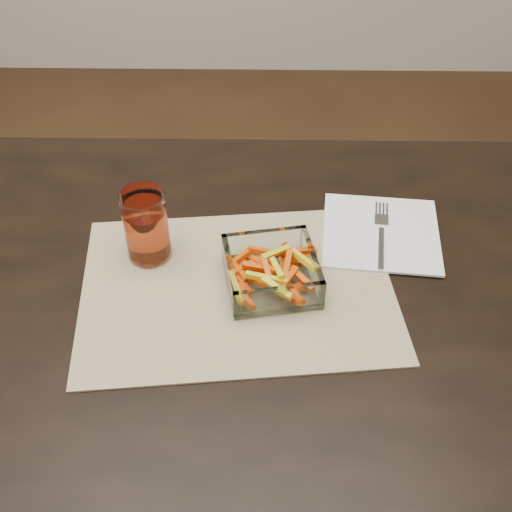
% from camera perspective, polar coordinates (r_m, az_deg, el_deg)
% --- Properties ---
extents(dining_table, '(1.60, 0.90, 0.75)m').
position_cam_1_polar(dining_table, '(0.97, -4.88, -8.60)').
color(dining_table, black).
rests_on(dining_table, ground).
extents(placemat, '(0.48, 0.38, 0.00)m').
position_cam_1_polar(placemat, '(0.93, -1.66, -2.78)').
color(placemat, tan).
rests_on(placemat, dining_table).
extents(glass_bowl, '(0.15, 0.15, 0.05)m').
position_cam_1_polar(glass_bowl, '(0.92, 1.37, -1.52)').
color(glass_bowl, white).
rests_on(glass_bowl, placemat).
extents(tumbler, '(0.07, 0.07, 0.12)m').
position_cam_1_polar(tumbler, '(0.96, -9.71, 2.47)').
color(tumbler, white).
rests_on(tumbler, placemat).
extents(napkin, '(0.20, 0.20, 0.00)m').
position_cam_1_polar(napkin, '(1.04, 11.05, 2.05)').
color(napkin, white).
rests_on(napkin, placemat).
extents(fork, '(0.04, 0.16, 0.00)m').
position_cam_1_polar(fork, '(1.03, 11.07, 2.12)').
color(fork, silver).
rests_on(fork, napkin).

